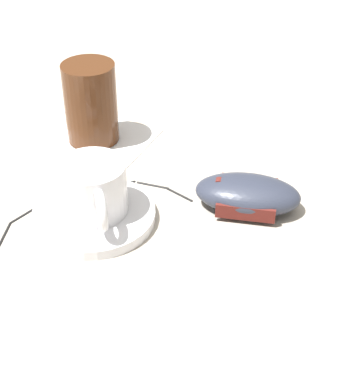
# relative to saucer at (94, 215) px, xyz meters

# --- Properties ---
(ground_plane) EXTENTS (3.00, 3.00, 0.00)m
(ground_plane) POSITION_rel_saucer_xyz_m (0.03, 0.03, -0.01)
(ground_plane) COLOR #B2A899
(saucer) EXTENTS (0.14, 0.14, 0.01)m
(saucer) POSITION_rel_saucer_xyz_m (0.00, 0.00, 0.00)
(saucer) COLOR white
(saucer) RESTS_ON ground
(coffee_cup) EXTENTS (0.08, 0.09, 0.06)m
(coffee_cup) POSITION_rel_saucer_xyz_m (0.00, 0.00, 0.04)
(coffee_cup) COLOR white
(coffee_cup) RESTS_ON saucer
(computer_mouse) EXTENTS (0.13, 0.09, 0.04)m
(computer_mouse) POSITION_rel_saucer_xyz_m (0.15, 0.09, 0.01)
(computer_mouse) COLOR #2D3342
(computer_mouse) RESTS_ON ground
(mouse_cable) EXTENTS (0.17, 0.21, 0.00)m
(mouse_cable) POSITION_rel_saucer_xyz_m (-0.03, 0.01, -0.00)
(mouse_cable) COLOR black
(mouse_cable) RESTS_ON ground
(napkin_under_glass) EXTENTS (0.13, 0.13, 0.00)m
(napkin_under_glass) POSITION_rel_saucer_xyz_m (-0.08, 0.15, -0.00)
(napkin_under_glass) COLOR white
(napkin_under_glass) RESTS_ON ground
(drinking_glass) EXTENTS (0.07, 0.07, 0.11)m
(drinking_glass) POSITION_rel_saucer_xyz_m (-0.09, 0.15, 0.05)
(drinking_glass) COLOR #4C2814
(drinking_glass) RESTS_ON napkin_under_glass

